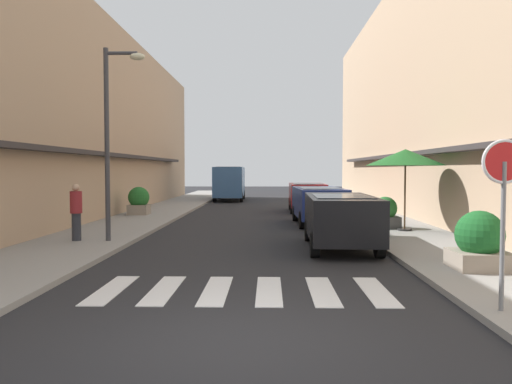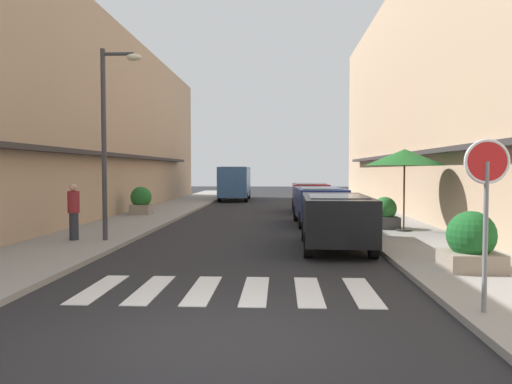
% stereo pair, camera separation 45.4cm
% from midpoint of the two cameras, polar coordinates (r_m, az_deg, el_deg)
% --- Properties ---
extents(ground_plane, '(84.92, 84.92, 0.00)m').
position_cam_midpoint_polar(ground_plane, '(21.68, 0.98, -3.17)').
color(ground_plane, '#232326').
extents(sidewalk_left, '(3.00, 54.04, 0.12)m').
position_cam_midpoint_polar(sidewalk_left, '(22.39, -11.89, -2.89)').
color(sidewalk_left, gray).
rests_on(sidewalk_left, ground_plane).
extents(sidewalk_right, '(3.00, 54.04, 0.12)m').
position_cam_midpoint_polar(sidewalk_right, '(22.08, 14.04, -2.98)').
color(sidewalk_right, gray).
rests_on(sidewalk_right, ground_plane).
extents(building_row_left, '(5.50, 36.74, 8.89)m').
position_cam_midpoint_polar(building_row_left, '(24.59, -20.56, 7.72)').
color(building_row_left, tan).
rests_on(building_row_left, ground_plane).
extents(building_row_right, '(5.50, 36.74, 11.23)m').
position_cam_midpoint_polar(building_row_right, '(24.21, 23.22, 10.54)').
color(building_row_right, tan).
rests_on(building_row_right, ground_plane).
extents(crosswalk, '(5.20, 2.20, 0.01)m').
position_cam_midpoint_polar(crosswalk, '(9.09, -1.68, -11.20)').
color(crosswalk, silver).
rests_on(crosswalk, ground_plane).
extents(parked_car_near, '(1.90, 4.35, 1.47)m').
position_cam_midpoint_polar(parked_car_near, '(13.76, 10.09, -2.67)').
color(parked_car_near, black).
rests_on(parked_car_near, ground_plane).
extents(parked_car_mid, '(1.94, 4.33, 1.47)m').
position_cam_midpoint_polar(parked_car_mid, '(19.69, 7.89, -1.08)').
color(parked_car_mid, navy).
rests_on(parked_car_mid, ground_plane).
extents(parked_car_far, '(1.84, 3.93, 1.47)m').
position_cam_midpoint_polar(parked_car_far, '(25.59, 6.73, -0.24)').
color(parked_car_far, maroon).
rests_on(parked_car_far, ground_plane).
extents(delivery_van, '(2.07, 5.43, 2.37)m').
position_cam_midpoint_polar(delivery_van, '(34.92, -2.07, 1.32)').
color(delivery_van, '#33598C').
rests_on(delivery_van, ground_plane).
extents(round_street_sign, '(0.65, 0.07, 2.49)m').
position_cam_midpoint_polar(round_street_sign, '(7.90, 26.43, 1.25)').
color(round_street_sign, slate).
rests_on(round_street_sign, sidewalk_right).
extents(street_lamp, '(1.19, 0.28, 5.51)m').
position_cam_midpoint_polar(street_lamp, '(14.98, -15.56, 7.49)').
color(street_lamp, '#38383D').
rests_on(street_lamp, sidewalk_left).
extents(cafe_umbrella, '(2.62, 2.62, 2.74)m').
position_cam_midpoint_polar(cafe_umbrella, '(17.36, 17.39, 3.79)').
color(cafe_umbrella, '#262626').
rests_on(cafe_umbrella, sidewalk_right).
extents(planter_corner, '(1.09, 1.09, 1.21)m').
position_cam_midpoint_polar(planter_corner, '(11.20, 24.52, -5.36)').
color(planter_corner, gray).
rests_on(planter_corner, sidewalk_right).
extents(planter_midblock, '(0.92, 0.92, 1.10)m').
position_cam_midpoint_polar(planter_midblock, '(18.01, 15.25, -2.44)').
color(planter_midblock, '#4C4C4C').
rests_on(planter_midblock, sidewalk_right).
extents(planter_far, '(0.96, 0.96, 1.27)m').
position_cam_midpoint_polar(planter_far, '(23.38, -12.49, -0.98)').
color(planter_far, gray).
rests_on(planter_far, sidewalk_left).
extents(pedestrian_walking_near, '(0.34, 0.34, 1.64)m').
position_cam_midpoint_polar(pedestrian_walking_near, '(15.33, -19.38, -2.01)').
color(pedestrian_walking_near, '#282B33').
rests_on(pedestrian_walking_near, sidewalk_left).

